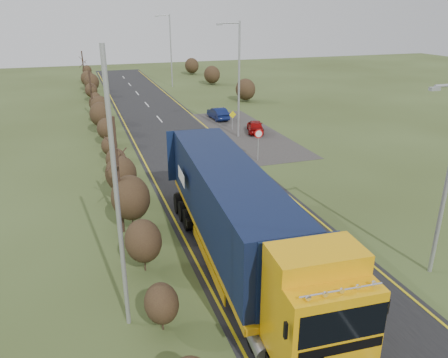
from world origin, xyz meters
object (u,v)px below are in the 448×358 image
object	(u,v)px
car_blue_sedan	(218,113)
streetlight_near	(447,175)
lorry	(238,218)
speed_sign	(258,139)
car_red_hatchback	(255,126)

from	to	relation	value
car_blue_sedan	streetlight_near	world-z (taller)	streetlight_near
lorry	speed_sign	distance (m)	15.08
car_blue_sedan	streetlight_near	xyz separation A→B (m)	(-0.12, -30.09, 3.92)
lorry	car_blue_sedan	distance (m)	28.52
car_blue_sedan	speed_sign	distance (m)	13.91
streetlight_near	speed_sign	world-z (taller)	streetlight_near
car_red_hatchback	car_blue_sedan	size ratio (longest dim) A/B	0.94
lorry	car_blue_sedan	size ratio (longest dim) A/B	4.40
speed_sign	car_red_hatchback	bearing A→B (deg)	68.88
streetlight_near	speed_sign	size ratio (longest dim) A/B	3.36
car_blue_sedan	streetlight_near	bearing A→B (deg)	87.80
car_red_hatchback	car_blue_sedan	xyz separation A→B (m)	(-1.63, 6.19, 0.02)
lorry	streetlight_near	xyz separation A→B (m)	(7.86, -2.78, 1.97)
lorry	speed_sign	bearing A→B (deg)	67.36
streetlight_near	speed_sign	distance (m)	16.56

